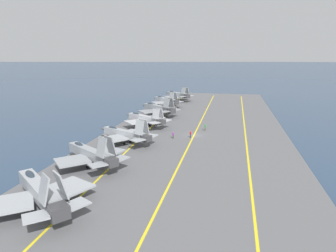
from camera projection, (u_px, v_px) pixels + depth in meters
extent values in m
plane|color=navy|center=(194.00, 137.00, 76.80)|extent=(2000.00, 2000.00, 0.00)
cube|color=#565659|center=(194.00, 136.00, 76.76)|extent=(177.70, 46.88, 0.40)
cube|color=yellow|center=(246.00, 138.00, 74.09)|extent=(159.93, 1.97, 0.01)
cube|color=yellow|center=(194.00, 135.00, 76.71)|extent=(159.93, 0.36, 0.01)
cube|color=yellow|center=(146.00, 133.00, 79.33)|extent=(159.88, 5.03, 0.01)
cube|color=#93999E|center=(39.00, 190.00, 39.85)|extent=(9.32, 10.95, 1.88)
cone|color=#5B5E60|center=(24.00, 174.00, 45.35)|extent=(2.88, 2.97, 1.79)
cube|color=#38383A|center=(58.00, 212.00, 34.23)|extent=(2.96, 2.94, 1.60)
ellipsoid|color=#232D38|center=(30.00, 175.00, 42.53)|extent=(2.72, 3.03, 1.04)
cube|color=#93999E|center=(9.00, 204.00, 37.37)|extent=(7.71, 7.75, 0.28)
cube|color=#93999E|center=(68.00, 187.00, 41.98)|extent=(7.37, 7.28, 0.28)
cube|color=#93999E|center=(44.00, 189.00, 34.05)|extent=(2.25, 2.47, 3.22)
cube|color=#93999E|center=(61.00, 185.00, 35.27)|extent=(2.25, 2.47, 3.22)
cube|color=#93999E|center=(36.00, 217.00, 33.17)|extent=(3.63, 3.67, 0.20)
cube|color=#93999E|center=(76.00, 204.00, 36.05)|extent=(3.60, 3.43, 0.20)
cylinder|color=#B2B2B7|center=(30.00, 190.00, 43.76)|extent=(0.16, 0.16, 1.52)
cylinder|color=black|center=(30.00, 193.00, 43.87)|extent=(0.55, 0.61, 0.60)
cylinder|color=#B2B2B7|center=(32.00, 208.00, 38.48)|extent=(0.16, 0.16, 1.52)
cylinder|color=black|center=(33.00, 211.00, 38.58)|extent=(0.55, 0.61, 0.60)
cylinder|color=#B2B2B7|center=(53.00, 202.00, 40.10)|extent=(0.16, 0.16, 1.52)
cylinder|color=black|center=(53.00, 205.00, 40.20)|extent=(0.55, 0.61, 0.60)
cube|color=gray|center=(89.00, 153.00, 54.92)|extent=(7.87, 10.88, 1.68)
cone|color=#5B5E60|center=(71.00, 145.00, 59.67)|extent=(2.56, 2.75, 1.60)
cube|color=#38383A|center=(111.00, 162.00, 50.06)|extent=(2.67, 2.67, 1.43)
ellipsoid|color=#232D38|center=(79.00, 145.00, 57.22)|extent=(2.35, 2.93, 0.92)
cube|color=gray|center=(72.00, 161.00, 52.32)|extent=(7.47, 7.48, 0.28)
cube|color=gray|center=(107.00, 152.00, 57.22)|extent=(6.81, 6.62, 0.28)
cube|color=gray|center=(101.00, 147.00, 49.76)|extent=(2.07, 2.43, 3.32)
cube|color=gray|center=(110.00, 145.00, 50.97)|extent=(2.07, 2.43, 3.32)
cube|color=gray|center=(98.00, 165.00, 48.85)|extent=(3.58, 3.55, 0.20)
cube|color=gray|center=(120.00, 158.00, 51.94)|extent=(3.45, 3.16, 0.20)
cylinder|color=#B2B2B7|center=(78.00, 156.00, 58.34)|extent=(0.16, 0.16, 1.66)
cylinder|color=black|center=(78.00, 158.00, 58.46)|extent=(0.51, 0.62, 0.60)
cylinder|color=#B2B2B7|center=(87.00, 165.00, 53.67)|extent=(0.16, 0.16, 1.66)
cylinder|color=black|center=(87.00, 167.00, 53.79)|extent=(0.51, 0.62, 0.60)
cylinder|color=#B2B2B7|center=(98.00, 161.00, 55.29)|extent=(0.16, 0.16, 1.66)
cylinder|color=black|center=(99.00, 164.00, 55.41)|extent=(0.51, 0.62, 0.60)
cube|color=#93999E|center=(123.00, 133.00, 69.51)|extent=(6.49, 11.44, 1.51)
cone|color=#5B5E60|center=(104.00, 129.00, 73.62)|extent=(2.26, 2.66, 1.43)
cube|color=#38383A|center=(146.00, 138.00, 65.31)|extent=(2.40, 2.49, 1.28)
ellipsoid|color=#232D38|center=(113.00, 128.00, 71.50)|extent=(2.00, 2.98, 0.83)
cube|color=#93999E|center=(114.00, 139.00, 66.77)|extent=(7.34, 7.32, 0.28)
cube|color=#93999E|center=(135.00, 133.00, 71.99)|extent=(6.17, 6.10, 0.28)
cube|color=#93999E|center=(139.00, 127.00, 64.91)|extent=(1.85, 2.46, 3.18)
cube|color=#93999E|center=(144.00, 126.00, 66.14)|extent=(1.85, 2.46, 3.18)
cube|color=#93999E|center=(138.00, 140.00, 63.93)|extent=(3.59, 3.46, 0.20)
cube|color=#93999E|center=(151.00, 136.00, 67.26)|extent=(3.30, 2.92, 0.20)
cylinder|color=#B2B2B7|center=(111.00, 136.00, 72.49)|extent=(0.16, 0.16, 1.56)
cylinder|color=black|center=(111.00, 138.00, 72.60)|extent=(0.46, 0.64, 0.60)
cylinder|color=#B2B2B7|center=(124.00, 141.00, 68.33)|extent=(0.16, 0.16, 1.56)
cylinder|color=black|center=(124.00, 143.00, 68.44)|extent=(0.46, 0.64, 0.60)
cylinder|color=#B2B2B7|center=(131.00, 139.00, 69.96)|extent=(0.16, 0.16, 1.56)
cylinder|color=black|center=(131.00, 141.00, 70.07)|extent=(0.46, 0.64, 0.60)
cube|color=#A8AAAF|center=(144.00, 118.00, 85.67)|extent=(7.55, 10.89, 1.52)
cone|color=#5B5E60|center=(129.00, 115.00, 90.32)|extent=(2.41, 2.67, 1.44)
cube|color=#38383A|center=(161.00, 122.00, 80.91)|extent=(2.50, 2.56, 1.29)
ellipsoid|color=#232D38|center=(136.00, 114.00, 87.94)|extent=(2.23, 2.89, 0.83)
cube|color=#A8AAAF|center=(136.00, 122.00, 83.17)|extent=(7.29, 7.29, 0.28)
cube|color=#A8AAAF|center=(153.00, 118.00, 87.86)|extent=(6.49, 6.47, 0.28)
cube|color=#A8AAAF|center=(156.00, 114.00, 80.73)|extent=(1.91, 2.36, 2.69)
cube|color=#A8AAAF|center=(160.00, 113.00, 81.85)|extent=(1.91, 2.36, 2.69)
cube|color=#A8AAAF|center=(154.00, 123.00, 79.72)|extent=(3.58, 3.54, 0.20)
cube|color=#A8AAAF|center=(166.00, 120.00, 82.75)|extent=(3.43, 3.13, 0.20)
cylinder|color=#B2B2B7|center=(134.00, 121.00, 89.01)|extent=(0.16, 0.16, 1.69)
cylinder|color=black|center=(134.00, 123.00, 89.14)|extent=(0.50, 0.63, 0.60)
cylinder|color=#B2B2B7|center=(144.00, 125.00, 84.48)|extent=(0.16, 0.16, 1.69)
cylinder|color=black|center=(144.00, 127.00, 84.61)|extent=(0.50, 0.63, 0.60)
cylinder|color=#B2B2B7|center=(150.00, 124.00, 85.97)|extent=(0.16, 0.16, 1.69)
cylinder|color=black|center=(150.00, 125.00, 86.10)|extent=(0.50, 0.63, 0.60)
cube|color=gray|center=(157.00, 108.00, 101.27)|extent=(8.59, 10.91, 1.89)
cone|color=#5B5E60|center=(144.00, 105.00, 106.33)|extent=(2.80, 2.91, 1.80)
cube|color=#38383A|center=(171.00, 111.00, 96.09)|extent=(2.91, 2.86, 1.61)
ellipsoid|color=#232D38|center=(150.00, 104.00, 103.71)|extent=(2.56, 2.99, 1.04)
cube|color=gray|center=(149.00, 111.00, 98.60)|extent=(7.73, 7.80, 0.28)
cube|color=gray|center=(166.00, 109.00, 103.63)|extent=(7.32, 7.00, 0.28)
cube|color=gray|center=(166.00, 103.00, 95.81)|extent=(2.09, 2.40, 3.00)
cube|color=gray|center=(171.00, 102.00, 97.12)|extent=(2.09, 2.40, 3.00)
cube|color=gray|center=(165.00, 111.00, 94.91)|extent=(3.59, 3.60, 0.20)
cube|color=gray|center=(176.00, 110.00, 97.98)|extent=(3.51, 3.27, 0.20)
cylinder|color=#B2B2B7|center=(149.00, 111.00, 104.91)|extent=(0.16, 0.16, 1.66)
cylinder|color=black|center=(149.00, 113.00, 105.03)|extent=(0.53, 0.62, 0.60)
cylinder|color=#B2B2B7|center=(156.00, 114.00, 99.93)|extent=(0.16, 0.16, 1.66)
cylinder|color=black|center=(156.00, 116.00, 100.05)|extent=(0.53, 0.62, 0.60)
cylinder|color=#B2B2B7|center=(162.00, 113.00, 101.66)|extent=(0.16, 0.16, 1.66)
cylinder|color=black|center=(162.00, 115.00, 101.78)|extent=(0.53, 0.62, 0.60)
cube|color=#93999E|center=(165.00, 100.00, 118.11)|extent=(8.68, 9.76, 1.80)
cone|color=#5B5E60|center=(155.00, 98.00, 123.17)|extent=(2.68, 2.73, 1.71)
cube|color=#38383A|center=(175.00, 102.00, 112.93)|extent=(2.76, 2.73, 1.53)
ellipsoid|color=#232D38|center=(160.00, 97.00, 120.56)|extent=(2.53, 2.73, 0.99)
cube|color=#93999E|center=(159.00, 103.00, 116.03)|extent=(6.68, 6.63, 0.28)
cube|color=#93999E|center=(172.00, 101.00, 119.86)|extent=(6.34, 6.44, 0.28)
cube|color=#93999E|center=(171.00, 96.00, 112.79)|extent=(2.03, 2.18, 2.67)
cube|color=#93999E|center=(175.00, 96.00, 113.91)|extent=(2.03, 2.18, 2.67)
cube|color=#93999E|center=(170.00, 103.00, 111.92)|extent=(3.43, 3.52, 0.20)
cube|color=#93999E|center=(179.00, 102.00, 114.64)|extent=(3.50, 3.26, 0.20)
cylinder|color=#B2B2B7|center=(159.00, 103.00, 121.76)|extent=(0.16, 0.16, 1.81)
cylinder|color=black|center=(159.00, 105.00, 121.90)|extent=(0.56, 0.60, 0.60)
cylinder|color=#B2B2B7|center=(164.00, 105.00, 116.89)|extent=(0.16, 0.16, 1.81)
cylinder|color=black|center=(164.00, 107.00, 117.03)|extent=(0.56, 0.60, 0.60)
cylinder|color=#B2B2B7|center=(169.00, 105.00, 118.38)|extent=(0.16, 0.16, 1.81)
cylinder|color=black|center=(169.00, 106.00, 118.52)|extent=(0.56, 0.60, 0.60)
cube|color=gray|center=(177.00, 95.00, 134.21)|extent=(8.98, 10.26, 1.89)
cone|color=#5B5E60|center=(167.00, 93.00, 139.45)|extent=(2.81, 2.86, 1.80)
cube|color=#38383A|center=(187.00, 96.00, 128.86)|extent=(2.89, 2.86, 1.61)
ellipsoid|color=#232D38|center=(172.00, 92.00, 136.75)|extent=(2.63, 2.87, 1.04)
cube|color=gray|center=(171.00, 97.00, 131.80)|extent=(7.41, 7.52, 0.28)
cube|color=gray|center=(183.00, 95.00, 136.31)|extent=(7.25, 7.01, 0.28)
cube|color=gray|center=(183.00, 91.00, 128.71)|extent=(2.08, 2.26, 2.70)
cube|color=gray|center=(187.00, 90.00, 129.90)|extent=(2.08, 2.26, 2.70)
cube|color=gray|center=(182.00, 97.00, 127.81)|extent=(3.51, 3.58, 0.20)
cube|color=gray|center=(190.00, 96.00, 130.64)|extent=(3.54, 3.32, 0.20)
cylinder|color=#B2B2B7|center=(171.00, 98.00, 137.99)|extent=(0.16, 0.16, 1.90)
cylinder|color=black|center=(171.00, 99.00, 138.14)|extent=(0.55, 0.60, 0.60)
cylinder|color=#B2B2B7|center=(176.00, 99.00, 132.94)|extent=(0.16, 0.16, 1.90)
cylinder|color=black|center=(176.00, 101.00, 133.09)|extent=(0.55, 0.60, 0.60)
cylinder|color=#B2B2B7|center=(181.00, 99.00, 134.53)|extent=(0.16, 0.16, 1.90)
cylinder|color=black|center=(181.00, 100.00, 134.68)|extent=(0.55, 0.60, 0.60)
cylinder|color=#4C473D|center=(205.00, 129.00, 81.16)|extent=(0.24, 0.24, 0.94)
cube|color=green|center=(205.00, 126.00, 80.98)|extent=(0.45, 0.45, 0.60)
sphere|color=#9E7051|center=(205.00, 125.00, 80.88)|extent=(0.22, 0.22, 0.22)
sphere|color=green|center=(205.00, 125.00, 80.87)|extent=(0.24, 0.24, 0.24)
cylinder|color=#232328|center=(190.00, 136.00, 74.28)|extent=(0.24, 0.24, 0.87)
cube|color=red|center=(190.00, 133.00, 74.11)|extent=(0.40, 0.46, 0.55)
sphere|color=tan|center=(191.00, 132.00, 74.02)|extent=(0.22, 0.22, 0.22)
sphere|color=red|center=(191.00, 131.00, 74.01)|extent=(0.24, 0.24, 0.24)
cylinder|color=#383328|center=(173.00, 137.00, 73.47)|extent=(0.24, 0.24, 0.90)
cube|color=purple|center=(173.00, 134.00, 73.30)|extent=(0.46, 0.41, 0.57)
sphere|color=beige|center=(173.00, 132.00, 73.21)|extent=(0.22, 0.22, 0.22)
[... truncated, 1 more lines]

